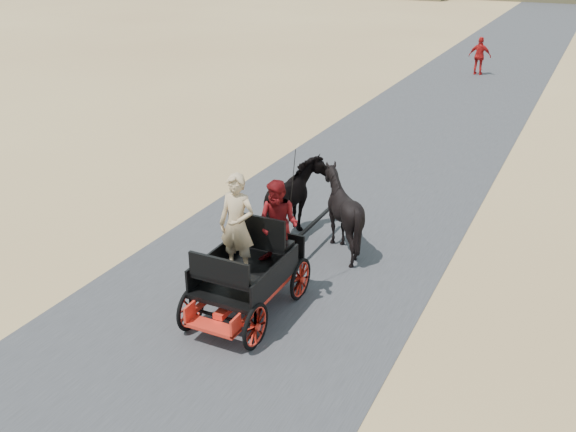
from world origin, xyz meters
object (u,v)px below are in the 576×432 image
at_px(carriage, 248,293).
at_px(horse_right, 342,212).
at_px(pedestrian, 480,56).
at_px(horse_left, 294,203).

bearing_deg(carriage, horse_right, 79.61).
relative_size(horse_right, pedestrian, 0.98).
distance_m(carriage, pedestrian, 22.53).
xyz_separation_m(carriage, horse_right, (0.55, 3.00, 0.49)).
distance_m(horse_left, horse_right, 1.10).
height_order(carriage, horse_right, horse_right).
height_order(horse_left, pedestrian, pedestrian).
distance_m(horse_left, pedestrian, 19.52).
xyz_separation_m(carriage, horse_left, (-0.55, 3.00, 0.49)).
bearing_deg(pedestrian, horse_left, 90.49).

